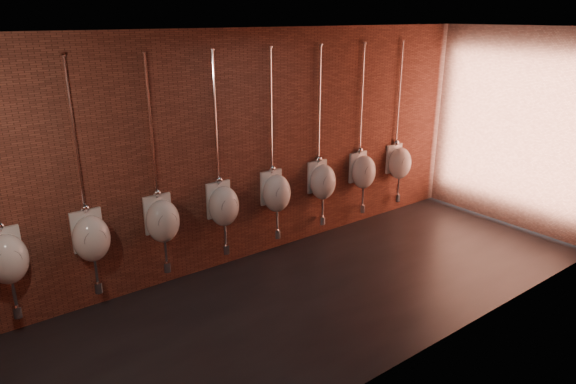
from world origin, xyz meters
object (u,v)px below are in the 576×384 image
Objects in this scene: urinal_6 at (363,171)px; urinal_0 at (7,258)px; urinal_1 at (91,237)px; urinal_7 at (399,162)px; urinal_4 at (276,192)px; urinal_5 at (323,181)px; urinal_3 at (224,205)px; urinal_2 at (163,220)px.

urinal_0 is at bearing 180.00° from urinal_6.
urinal_1 and urinal_7 have the same top height.
urinal_4 is at bearing 0.00° from urinal_1.
urinal_4 is 0.87m from urinal_5.
urinal_3 is at bearing 0.00° from urinal_0.
urinal_2 is (1.74, 0.00, 0.00)m from urinal_0.
urinal_0 is 6.09m from urinal_7.
urinal_5 is 1.00× the size of urinal_6.
urinal_4 and urinal_6 have the same top height.
urinal_0 and urinal_5 have the same top height.
urinal_6 is at bearing 0.00° from urinal_5.
urinal_0 is 1.00× the size of urinal_2.
urinal_6 is (5.22, 0.00, 0.00)m from urinal_0.
urinal_0 is at bearing 180.00° from urinal_7.
urinal_3 and urinal_4 have the same top height.
urinal_2 is 1.00× the size of urinal_7.
urinal_1 and urinal_4 have the same top height.
urinal_7 is at bearing 0.00° from urinal_0.
urinal_6 is (4.35, 0.00, 0.00)m from urinal_1.
urinal_7 is at bearing 0.00° from urinal_2.
urinal_0 is 2.61m from urinal_3.
urinal_3 is 1.00× the size of urinal_4.
urinal_2 is at bearing 0.00° from urinal_1.
urinal_1 is 1.00× the size of urinal_2.
urinal_1 is 1.74m from urinal_3.
urinal_3 is at bearing 180.00° from urinal_5.
urinal_1 is at bearing 180.00° from urinal_7.
urinal_2 is 3.48m from urinal_6.
urinal_3 is at bearing 180.00° from urinal_6.
urinal_2 and urinal_7 have the same top height.
urinal_1 is 5.22m from urinal_7.
urinal_0 is 1.00× the size of urinal_3.
urinal_5 and urinal_6 have the same top height.
urinal_5 and urinal_7 have the same top height.
urinal_2 is (0.87, 0.00, 0.00)m from urinal_1.
urinal_4 is at bearing 180.00° from urinal_7.
urinal_2 and urinal_6 have the same top height.
urinal_4 is 1.74m from urinal_6.
urinal_7 is at bearing 0.00° from urinal_6.
urinal_7 is (6.09, 0.00, 0.00)m from urinal_0.
urinal_3 and urinal_5 have the same top height.
urinal_1 is at bearing 180.00° from urinal_6.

